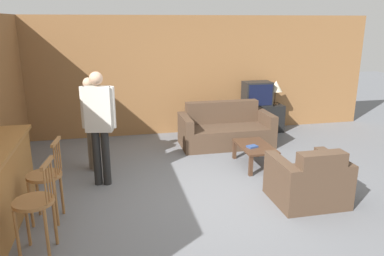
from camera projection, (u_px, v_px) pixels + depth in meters
name	position (u px, v px, depth m)	size (l,w,h in m)	color
ground_plane	(212.00, 199.00, 5.40)	(24.00, 24.00, 0.00)	slate
wall_back	(172.00, 76.00, 8.30)	(9.40, 0.08, 2.60)	olive
bar_chair_near	(36.00, 206.00, 4.00)	(0.49, 0.49, 1.08)	#996638
bar_chair_mid	(46.00, 180.00, 4.68)	(0.48, 0.48, 1.08)	#996638
couch_far	(225.00, 130.00, 7.72)	(1.86, 0.89, 0.86)	#4C3828
armchair_near	(309.00, 182.00, 5.24)	(0.96, 0.85, 0.84)	#4C3828
coffee_table	(255.00, 148.00, 6.57)	(0.54, 0.91, 0.38)	#472D1E
tv_unit	(256.00, 118.00, 8.63)	(1.23, 0.46, 0.62)	black
tv	(257.00, 94.00, 8.46)	(0.62, 0.42, 0.54)	black
book_on_table	(252.00, 146.00, 6.45)	(0.20, 0.17, 0.03)	navy
table_lamp	(276.00, 87.00, 8.52)	(0.29, 0.29, 0.55)	brown
person_by_window	(91.00, 119.00, 6.25)	(0.33, 0.49, 1.59)	#756B5B
person_by_counter	(99.00, 122.00, 5.62)	(0.51, 0.24, 1.77)	black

